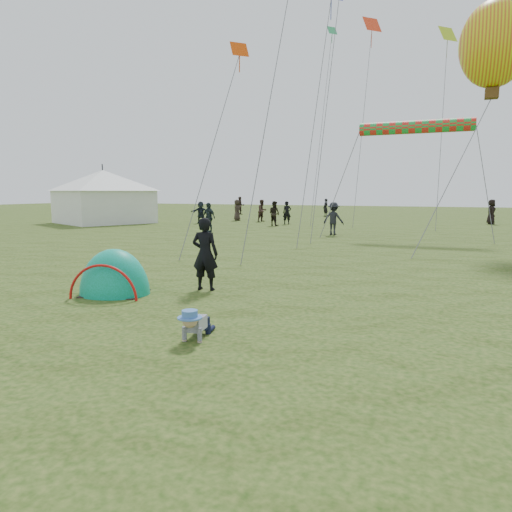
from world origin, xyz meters
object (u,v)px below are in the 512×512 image
at_px(crawling_toddler, 195,323).
at_px(balloon_kite, 495,49).
at_px(event_marquee, 104,195).
at_px(popup_tent, 115,294).
at_px(standing_adult, 205,254).

bearing_deg(crawling_toddler, balloon_kite, 64.45).
xyz_separation_m(event_marquee, balloon_kite, (24.86, -5.46, 5.91)).
xyz_separation_m(crawling_toddler, popup_tent, (-3.31, 2.11, -0.27)).
height_order(popup_tent, standing_adult, standing_adult).
bearing_deg(event_marquee, crawling_toddler, -21.76).
bearing_deg(popup_tent, crawling_toddler, -46.91).
bearing_deg(event_marquee, balloon_kite, 12.42).
bearing_deg(popup_tent, balloon_kite, 43.69).
distance_m(crawling_toddler, popup_tent, 3.94).
bearing_deg(balloon_kite, crawling_toddler, -107.96).
bearing_deg(balloon_kite, standing_adult, -118.53).
xyz_separation_m(standing_adult, balloon_kite, (6.64, 12.21, 7.13)).
bearing_deg(standing_adult, crawling_toddler, 108.32).
bearing_deg(event_marquee, standing_adult, -19.32).
distance_m(standing_adult, event_marquee, 25.41).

